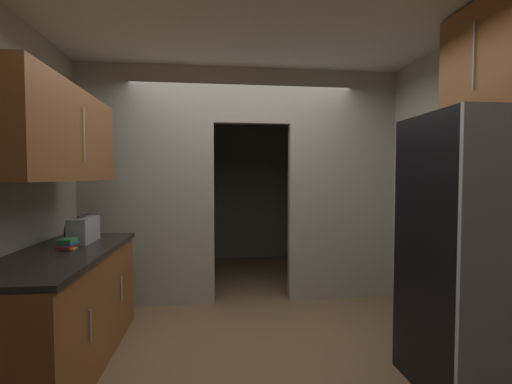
{
  "coord_description": "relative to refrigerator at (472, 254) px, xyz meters",
  "views": [
    {
      "loc": [
        -0.32,
        -2.77,
        1.45
      ],
      "look_at": [
        0.08,
        0.7,
        1.31
      ],
      "focal_mm": 24.68,
      "sensor_mm": 36.0,
      "label": 1
    }
  ],
  "objects": [
    {
      "name": "ground",
      "position": [
        -1.4,
        0.59,
        -0.94
      ],
      "size": [
        20.0,
        20.0,
        0.0
      ],
      "primitive_type": "plane",
      "color": "brown"
    },
    {
      "name": "boombox",
      "position": [
        -2.86,
        1.0,
        0.06
      ],
      "size": [
        0.17,
        0.37,
        0.24
      ],
      "color": "#B2B2B7",
      "rests_on": "lower_cabinet_run"
    },
    {
      "name": "kitchen_overhead_slab",
      "position": [
        -1.4,
        0.99,
        1.79
      ],
      "size": [
        4.04,
        6.6,
        0.06
      ],
      "primitive_type": "cube",
      "color": "silver"
    },
    {
      "name": "lower_cabinet_run",
      "position": [
        -2.88,
        0.61,
        -0.49
      ],
      "size": [
        0.68,
        1.77,
        0.89
      ],
      "color": "brown",
      "rests_on": "ground"
    },
    {
      "name": "book_stack",
      "position": [
        -2.86,
        0.69,
        -0.0
      ],
      "size": [
        0.13,
        0.17,
        0.08
      ],
      "color": "gold",
      "rests_on": "lower_cabinet_run"
    },
    {
      "name": "upper_cabinet_counterside",
      "position": [
        -2.88,
        0.61,
        0.84
      ],
      "size": [
        0.36,
        1.59,
        0.69
      ],
      "color": "brown"
    },
    {
      "name": "adjoining_room_shell",
      "position": [
        -1.4,
        3.54,
        0.41
      ],
      "size": [
        3.64,
        2.32,
        2.7
      ],
      "color": "gray",
      "rests_on": "ground"
    },
    {
      "name": "kitchen_partition",
      "position": [
        -1.43,
        1.9,
        0.48
      ],
      "size": [
        3.64,
        0.12,
        2.7
      ],
      "color": "#ADA899",
      "rests_on": "ground"
    },
    {
      "name": "refrigerator",
      "position": [
        0.0,
        0.0,
        0.0
      ],
      "size": [
        0.72,
        0.76,
        1.87
      ],
      "color": "black",
      "rests_on": "ground"
    },
    {
      "name": "upper_cabinet_fridgeside",
      "position": [
        0.24,
        0.1,
        1.35
      ],
      "size": [
        0.36,
        0.79,
        0.78
      ],
      "color": "brown"
    }
  ]
}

